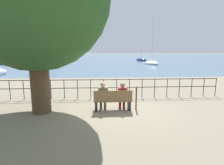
{
  "coord_description": "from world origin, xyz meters",
  "views": [
    {
      "loc": [
        -0.51,
        -7.27,
        2.46
      ],
      "look_at": [
        0.0,
        0.5,
        1.12
      ],
      "focal_mm": 28.0,
      "sensor_mm": 36.0,
      "label": 1
    }
  ],
  "objects": [
    {
      "name": "park_bench",
      "position": [
        0.0,
        -0.06,
        0.43
      ],
      "size": [
        1.63,
        0.45,
        0.9
      ],
      "color": "brown",
      "rests_on": "ground_plane"
    },
    {
      "name": "seated_person_left",
      "position": [
        -0.42,
        0.01,
        0.69
      ],
      "size": [
        0.4,
        0.35,
        1.25
      ],
      "color": "brown",
      "rests_on": "ground_plane"
    },
    {
      "name": "promenade_railing",
      "position": [
        0.0,
        2.04,
        0.69
      ],
      "size": [
        12.05,
        0.04,
        1.05
      ],
      "color": "black",
      "rests_on": "ground_plane"
    },
    {
      "name": "closed_umbrella",
      "position": [
        1.02,
        -0.01,
        0.58
      ],
      "size": [
        0.09,
        0.09,
        1.04
      ],
      "color": "maroon",
      "rests_on": "ground_plane"
    },
    {
      "name": "harbor_lighthouse",
      "position": [
        -29.88,
        104.41,
        10.85
      ],
      "size": [
        5.95,
        5.95,
        23.33
      ],
      "color": "silver",
      "rests_on": "ground_plane"
    },
    {
      "name": "ground_plane",
      "position": [
        0.0,
        0.0,
        0.0
      ],
      "size": [
        1000.0,
        1000.0,
        0.0
      ],
      "primitive_type": "plane",
      "color": "#7A705B"
    },
    {
      "name": "sailboat_1",
      "position": [
        -21.08,
        30.17,
        0.31
      ],
      "size": [
        3.0,
        5.8,
        8.85
      ],
      "rotation": [
        0.0,
        0.0,
        -0.17
      ],
      "color": "navy",
      "rests_on": "ground_plane"
    },
    {
      "name": "harbor_water",
      "position": [
        0.0,
        160.02,
        0.0
      ],
      "size": [
        600.0,
        300.0,
        0.01
      ],
      "color": "slate",
      "rests_on": "ground_plane"
    },
    {
      "name": "sailboat_0",
      "position": [
        -13.03,
        28.96,
        0.3
      ],
      "size": [
        4.07,
        7.79,
        9.29
      ],
      "rotation": [
        0.0,
        0.0,
        -0.28
      ],
      "color": "black",
      "rests_on": "ground_plane"
    },
    {
      "name": "sailboat_5",
      "position": [
        10.32,
        29.34,
        0.29
      ],
      "size": [
        2.85,
        5.41,
        10.6
      ],
      "rotation": [
        0.0,
        0.0,
        0.09
      ],
      "color": "white",
      "rests_on": "ground_plane"
    },
    {
      "name": "seated_person_right",
      "position": [
        0.42,
        0.02,
        0.66
      ],
      "size": [
        0.39,
        0.35,
        1.2
      ],
      "color": "maroon",
      "rests_on": "ground_plane"
    },
    {
      "name": "sailboat_2",
      "position": [
        11.81,
        45.16,
        0.31
      ],
      "size": [
        3.29,
        5.52,
        8.08
      ],
      "rotation": [
        0.0,
        0.0,
        0.2
      ],
      "color": "navy",
      "rests_on": "ground_plane"
    }
  ]
}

